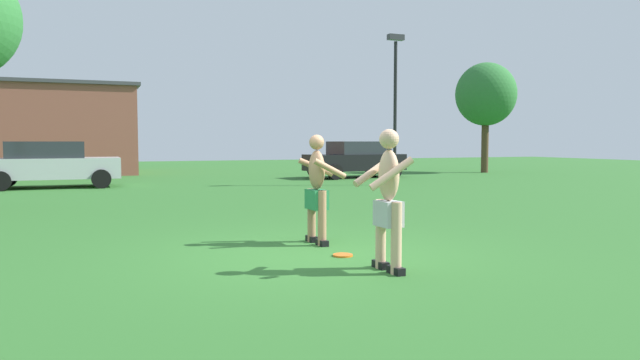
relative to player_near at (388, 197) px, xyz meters
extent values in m
plane|color=#2D6628|center=(-0.49, 1.32, -0.91)|extent=(80.00, 80.00, 0.00)
cube|color=black|center=(0.02, -0.18, -0.87)|extent=(0.12, 0.27, 0.09)
cylinder|color=#E0AD89|center=(0.02, -0.18, -0.48)|extent=(0.13, 0.13, 0.86)
cube|color=black|center=(0.00, 0.18, -0.87)|extent=(0.12, 0.27, 0.09)
cylinder|color=#E0AD89|center=(0.00, 0.18, -0.48)|extent=(0.13, 0.13, 0.86)
cube|color=#B7B7BC|center=(0.01, 0.00, -0.21)|extent=(0.26, 0.36, 0.31)
ellipsoid|color=#E0AD89|center=(0.01, 0.00, 0.26)|extent=(0.24, 0.34, 0.62)
cylinder|color=#E0AD89|center=(-0.08, -0.23, 0.29)|extent=(0.55, 0.19, 0.40)
cylinder|color=#E0AD89|center=(-0.10, 0.22, 0.29)|extent=(0.57, 0.20, 0.36)
sphere|color=#E0AD89|center=(0.01, 0.00, 0.70)|extent=(0.24, 0.24, 0.24)
cube|color=black|center=(-0.11, 2.29, -0.87)|extent=(0.12, 0.27, 0.09)
cylinder|color=tan|center=(-0.11, 2.29, -0.49)|extent=(0.13, 0.13, 0.84)
cube|color=black|center=(-0.09, 1.90, -0.87)|extent=(0.12, 0.27, 0.09)
cylinder|color=tan|center=(-0.09, 1.90, -0.49)|extent=(0.13, 0.13, 0.84)
cube|color=#28844C|center=(-0.10, 2.10, -0.23)|extent=(0.26, 0.41, 0.30)
ellipsoid|color=tan|center=(-0.10, 2.10, 0.23)|extent=(0.24, 0.38, 0.61)
cylinder|color=tan|center=(-0.02, 2.35, 0.26)|extent=(0.57, 0.21, 0.31)
cylinder|color=tan|center=(0.01, 1.86, 0.26)|extent=(0.57, 0.15, 0.33)
sphere|color=tan|center=(-0.10, 2.10, 0.65)|extent=(0.23, 0.23, 0.23)
cylinder|color=orange|center=(-0.13, 1.05, -0.90)|extent=(0.28, 0.28, 0.03)
cube|color=black|center=(7.45, 16.74, -0.24)|extent=(4.48, 2.28, 0.70)
cube|color=#282D33|center=(7.65, 16.76, 0.39)|extent=(2.57, 1.85, 0.56)
cylinder|color=black|center=(6.06, 15.67, -0.59)|extent=(0.66, 0.29, 0.64)
cylinder|color=black|center=(5.85, 17.46, -0.59)|extent=(0.66, 0.29, 0.64)
cylinder|color=black|center=(9.05, 16.02, -0.59)|extent=(0.66, 0.29, 0.64)
cylinder|color=black|center=(8.84, 17.81, -0.59)|extent=(0.66, 0.29, 0.64)
cube|color=silver|center=(-4.49, 15.53, -0.24)|extent=(4.31, 1.82, 0.70)
cube|color=#282D33|center=(-4.69, 15.53, 0.39)|extent=(2.42, 1.60, 0.56)
cylinder|color=black|center=(-2.99, 16.44, -0.59)|extent=(0.64, 0.22, 0.64)
cylinder|color=black|center=(-2.98, 14.64, -0.59)|extent=(0.64, 0.22, 0.64)
cylinder|color=black|center=(-6.00, 16.42, -0.59)|extent=(0.64, 0.22, 0.64)
cylinder|color=black|center=(-5.99, 14.62, -0.59)|extent=(0.64, 0.22, 0.64)
cylinder|color=black|center=(6.94, 12.26, 1.66)|extent=(0.12, 0.12, 5.14)
cube|color=#333338|center=(6.94, 12.26, 4.38)|extent=(0.60, 0.24, 0.20)
cube|color=brown|center=(-5.41, 24.85, 1.16)|extent=(8.39, 6.03, 4.15)
cube|color=#3F3F44|center=(-5.41, 24.85, 3.31)|extent=(8.73, 6.27, 0.16)
cylinder|color=#4C3823|center=(15.33, 17.98, 0.51)|extent=(0.36, 0.36, 2.85)
ellipsoid|color=#2D7033|center=(15.33, 17.98, 3.04)|extent=(3.03, 3.03, 3.17)
camera|label=1|loc=(-3.36, -6.16, 0.67)|focal=32.47mm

